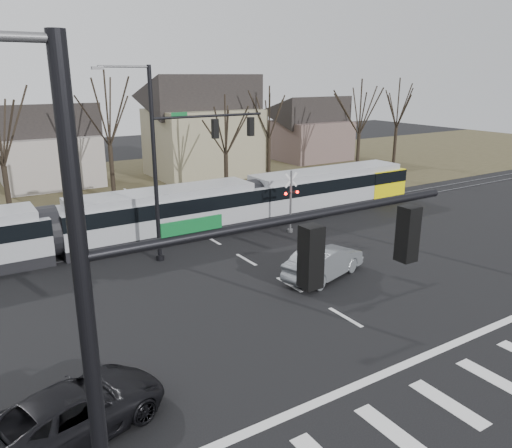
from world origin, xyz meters
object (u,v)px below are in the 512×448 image
tram (161,212)px  sedan (324,262)px  rail_crossing_signal (291,204)px  suv (73,411)px

tram → sedan: bearing=-66.3°
tram → sedan: tram is taller
rail_crossing_signal → sedan: bearing=-113.2°
suv → rail_crossing_signal: (16.23, 12.05, 1.14)m
sedan → suv: 14.21m
tram → rail_crossing_signal: (7.43, -3.21, 0.23)m
tram → rail_crossing_signal: rail_crossing_signal is taller
suv → tram: bearing=-46.7°
tram → sedan: 11.11m
tram → suv: (-8.80, -15.25, -0.91)m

